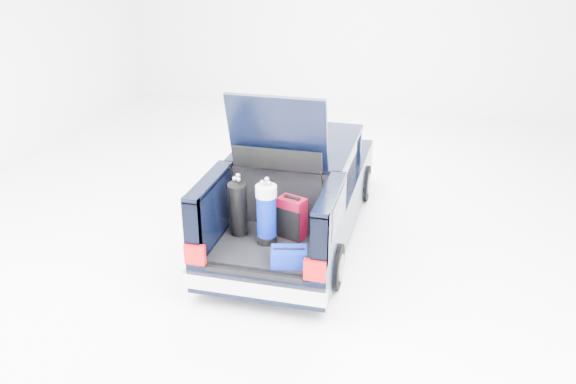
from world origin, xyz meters
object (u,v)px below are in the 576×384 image
(blue_golf_bag, at_px, (266,214))
(black_golf_bag, at_px, (238,209))
(red_suitcase, at_px, (292,218))
(blue_duffel, at_px, (289,257))
(car, at_px, (298,190))

(blue_golf_bag, bearing_deg, black_golf_bag, -176.77)
(red_suitcase, height_order, black_golf_bag, black_golf_bag)
(blue_duffel, bearing_deg, red_suitcase, 87.70)
(blue_golf_bag, xyz_separation_m, blue_duffel, (0.41, -0.47, -0.30))
(car, bearing_deg, blue_golf_bag, -91.66)
(car, height_order, blue_duffel, car)
(red_suitcase, xyz_separation_m, blue_golf_bag, (-0.28, -0.22, 0.13))
(car, distance_m, blue_duffel, 2.04)
(blue_duffel, bearing_deg, black_golf_bag, 132.57)
(car, relative_size, blue_duffel, 9.62)
(red_suitcase, xyz_separation_m, blue_duffel, (0.13, -0.69, -0.17))
(car, xyz_separation_m, blue_golf_bag, (-0.04, -1.54, 0.33))
(red_suitcase, distance_m, blue_duffel, 0.72)
(car, relative_size, blue_golf_bag, 5.18)
(car, bearing_deg, red_suitcase, -80.00)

